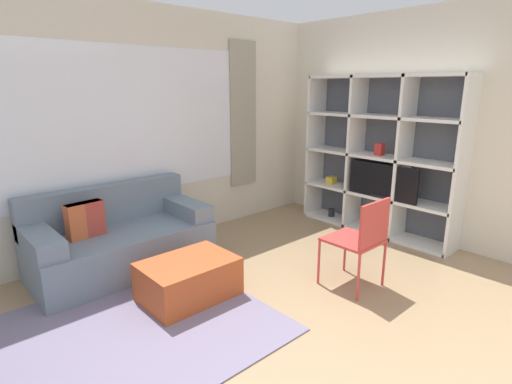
% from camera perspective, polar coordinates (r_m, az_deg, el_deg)
% --- Properties ---
extents(wall_back, '(6.78, 0.11, 2.70)m').
position_cam_1_polar(wall_back, '(4.62, -18.77, 8.29)').
color(wall_back, beige).
rests_on(wall_back, ground_plane).
extents(wall_right, '(0.07, 4.45, 2.70)m').
position_cam_1_polar(wall_right, '(5.33, 19.22, 8.97)').
color(wall_right, beige).
rests_on(wall_right, ground_plane).
extents(area_rug, '(2.78, 1.85, 0.01)m').
position_cam_1_polar(area_rug, '(3.29, -23.53, -20.05)').
color(area_rug, slate).
rests_on(area_rug, ground_plane).
extents(shelving_unit, '(0.39, 2.04, 1.96)m').
position_cam_1_polar(shelving_unit, '(5.24, 17.28, 4.77)').
color(shelving_unit, '#515660').
rests_on(shelving_unit, ground_plane).
extents(couch_main, '(1.72, 0.85, 0.83)m').
position_cam_1_polar(couch_main, '(4.31, -18.94, -6.50)').
color(couch_main, slate).
rests_on(couch_main, ground_plane).
extents(ottoman, '(0.80, 0.56, 0.36)m').
position_cam_1_polar(ottoman, '(3.65, -9.60, -12.19)').
color(ottoman, '#B74C23').
rests_on(ottoman, ground_plane).
extents(folding_chair, '(0.44, 0.46, 0.86)m').
position_cam_1_polar(folding_chair, '(3.74, 14.82, -6.07)').
color(folding_chair, '#CC3D38').
rests_on(folding_chair, ground_plane).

